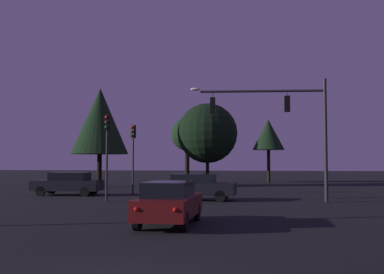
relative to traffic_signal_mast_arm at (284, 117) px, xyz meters
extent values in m
plane|color=black|center=(-3.96, 6.18, -4.73)|extent=(168.00, 168.00, 0.00)
cylinder|color=#232326|center=(2.23, 0.16, -1.30)|extent=(0.20, 0.20, 6.85)
cylinder|color=#232326|center=(-1.23, -0.10, 1.46)|extent=(6.93, 0.67, 0.14)
ellipsoid|color=#F4EACC|center=(-4.99, -0.39, 1.61)|extent=(0.56, 0.28, 0.16)
cylinder|color=#232326|center=(0.16, 0.00, 1.32)|extent=(0.05, 0.05, 0.28)
cube|color=black|center=(0.16, 0.00, 0.73)|extent=(0.32, 0.26, 0.90)
sphere|color=red|center=(0.15, 0.14, 1.01)|extent=(0.18, 0.18, 0.18)
sphere|color=#56380C|center=(0.15, 0.14, 0.73)|extent=(0.18, 0.18, 0.18)
sphere|color=#0C4219|center=(0.15, 0.14, 0.45)|extent=(0.18, 0.18, 0.18)
cylinder|color=#232326|center=(-4.00, -0.32, 1.29)|extent=(0.05, 0.05, 0.33)
cube|color=black|center=(-4.00, -0.32, 0.68)|extent=(0.32, 0.26, 0.90)
sphere|color=red|center=(-4.01, -0.18, 0.96)|extent=(0.18, 0.18, 0.18)
sphere|color=#56380C|center=(-4.01, -0.18, 0.68)|extent=(0.18, 0.18, 0.18)
sphere|color=#0C4219|center=(-4.01, -0.18, 0.40)|extent=(0.18, 0.18, 0.18)
cylinder|color=#232326|center=(-9.87, 4.16, -2.82)|extent=(0.12, 0.12, 3.82)
cube|color=black|center=(-9.87, 4.16, -0.46)|extent=(0.37, 0.33, 0.90)
sphere|color=red|center=(-9.92, 4.02, -0.18)|extent=(0.18, 0.18, 0.18)
sphere|color=#56380C|center=(-9.92, 4.02, -0.46)|extent=(0.18, 0.18, 0.18)
sphere|color=#0C4219|center=(-9.92, 4.02, -0.74)|extent=(0.18, 0.18, 0.18)
cylinder|color=#232326|center=(-9.87, -1.27, -2.74)|extent=(0.12, 0.12, 3.98)
cube|color=black|center=(-9.87, -1.27, -0.30)|extent=(0.31, 0.25, 0.90)
sphere|color=red|center=(-9.86, -1.41, -0.02)|extent=(0.18, 0.18, 0.18)
sphere|color=#56380C|center=(-9.86, -1.41, -0.30)|extent=(0.18, 0.18, 0.18)
sphere|color=#0C4219|center=(-9.86, -1.41, -0.58)|extent=(0.18, 0.18, 0.18)
cube|color=#4C0F0F|center=(-4.59, -10.00, -4.07)|extent=(1.79, 4.20, 0.68)
cube|color=black|center=(-4.59, -10.15, -3.47)|extent=(1.52, 2.27, 0.52)
cylinder|color=black|center=(-5.33, -8.61, -4.41)|extent=(0.21, 0.64, 0.64)
cylinder|color=black|center=(-3.80, -8.63, -4.41)|extent=(0.21, 0.64, 0.64)
cylinder|color=black|center=(-5.37, -11.36, -4.41)|extent=(0.21, 0.64, 0.64)
cylinder|color=black|center=(-3.84, -11.39, -4.41)|extent=(0.21, 0.64, 0.64)
sphere|color=red|center=(-5.22, -12.09, -3.97)|extent=(0.14, 0.14, 0.14)
sphere|color=red|center=(-4.01, -12.10, -3.97)|extent=(0.14, 0.14, 0.14)
cube|color=black|center=(-5.01, 0.22, -4.07)|extent=(4.59, 1.98, 0.68)
cube|color=black|center=(-5.16, 0.23, -3.47)|extent=(2.51, 1.61, 0.52)
cylinder|color=black|center=(-3.48, 0.88, -4.41)|extent=(0.65, 0.24, 0.64)
cylinder|color=black|center=(-3.57, -0.62, -4.41)|extent=(0.65, 0.24, 0.64)
cylinder|color=black|center=(-6.44, 1.06, -4.41)|extent=(0.65, 0.24, 0.64)
cylinder|color=black|center=(-6.53, -0.45, -4.41)|extent=(0.65, 0.24, 0.64)
sphere|color=red|center=(-7.22, 0.95, -3.97)|extent=(0.14, 0.14, 0.14)
sphere|color=red|center=(-7.30, -0.24, -3.97)|extent=(0.14, 0.14, 0.14)
cube|color=black|center=(-13.97, 2.90, -4.07)|extent=(4.53, 1.93, 0.68)
cube|color=black|center=(-13.82, 2.90, -3.47)|extent=(2.46, 1.62, 0.52)
cylinder|color=black|center=(-15.43, 2.05, -4.41)|extent=(0.65, 0.22, 0.64)
cylinder|color=black|center=(-15.47, 3.65, -4.41)|extent=(0.65, 0.22, 0.64)
cylinder|color=black|center=(-12.47, 2.14, -4.41)|extent=(0.65, 0.22, 0.64)
cylinder|color=black|center=(-12.52, 3.74, -4.41)|extent=(0.65, 0.22, 0.64)
sphere|color=red|center=(-11.71, 2.33, -3.97)|extent=(0.14, 0.14, 0.14)
sphere|color=red|center=(-11.74, 3.59, -3.97)|extent=(0.14, 0.14, 0.14)
cylinder|color=black|center=(-0.28, 23.83, -2.97)|extent=(0.35, 0.35, 3.52)
cone|color=black|center=(-0.28, 23.83, 0.46)|extent=(3.44, 3.44, 3.33)
cylinder|color=black|center=(-15.38, 12.90, -3.27)|extent=(0.42, 0.42, 2.91)
cone|color=black|center=(-15.38, 12.90, 1.14)|extent=(5.08, 5.08, 5.92)
cylinder|color=black|center=(-6.03, 15.60, -3.27)|extent=(0.31, 0.31, 2.92)
sphere|color=black|center=(-6.03, 15.60, 0.13)|extent=(5.52, 5.52, 5.52)
cylinder|color=black|center=(-8.91, 21.99, -2.75)|extent=(0.49, 0.49, 3.95)
sphere|color=black|center=(-8.91, 21.99, 0.45)|extent=(3.50, 3.50, 3.50)
camera|label=1|loc=(-1.56, -25.56, -2.53)|focal=42.18mm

